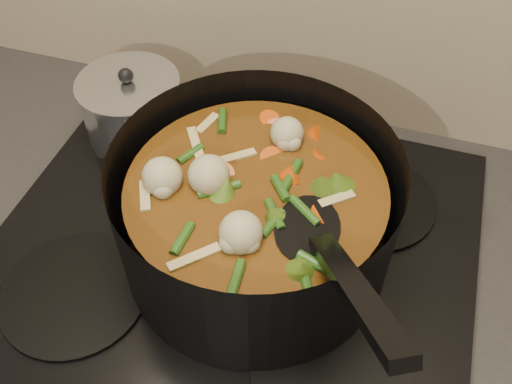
% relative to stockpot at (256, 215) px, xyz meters
% --- Properties ---
extents(stovetop, '(0.62, 0.54, 0.03)m').
position_rel_stockpot_xyz_m(stovetop, '(-0.03, 0.00, -0.09)').
color(stovetop, black).
rests_on(stovetop, counter).
extents(stockpot, '(0.41, 0.44, 0.25)m').
position_rel_stockpot_xyz_m(stockpot, '(0.00, 0.00, 0.00)').
color(stockpot, black).
rests_on(stockpot, stovetop).
extents(saucepan, '(0.15, 0.15, 0.12)m').
position_rel_stockpot_xyz_m(saucepan, '(-0.24, 0.16, -0.03)').
color(saucepan, silver).
rests_on(saucepan, stovetop).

